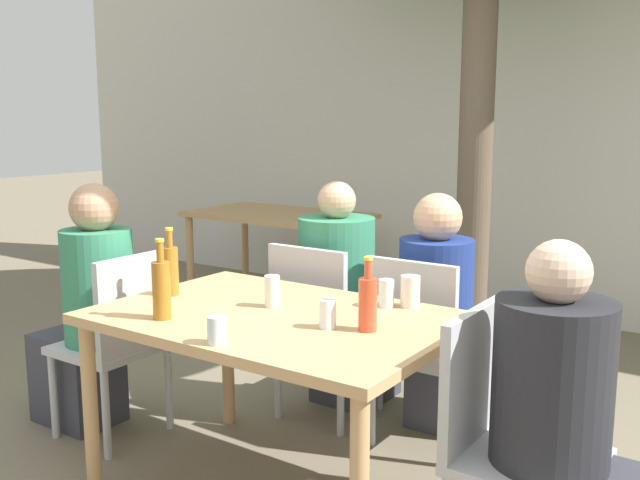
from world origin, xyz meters
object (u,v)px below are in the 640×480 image
Objects in this scene: dining_table_front at (277,334)px; person_seated_3 at (442,325)px; patio_chair_2 at (320,322)px; amber_bottle_2 at (170,269)px; drinking_glass_1 at (386,293)px; patio_chair_3 at (420,341)px; patio_chair_1 at (503,432)px; amber_bottle_1 at (161,288)px; drinking_glass_0 at (328,314)px; drinking_glass_2 at (217,330)px; soda_bottle_0 at (368,302)px; person_seated_0 at (89,319)px; patio_chair_0 at (121,335)px; drinking_glass_4 at (410,291)px; person_seated_1 at (578,449)px; person_seated_2 at (345,305)px; dining_table_back at (279,223)px; drinking_glass_3 at (272,291)px.

dining_table_front is 0.99m from person_seated_3.
amber_bottle_2 is (-0.28, -0.72, 0.36)m from patio_chair_2.
patio_chair_3 is at bearing 93.77° from drinking_glass_1.
patio_chair_1 is 1.33m from amber_bottle_1.
drinking_glass_2 is at bearing -119.88° from drinking_glass_0.
drinking_glass_0 is at bearing -157.70° from soda_bottle_0.
drinking_glass_0 is at bearing -9.39° from dining_table_front.
drinking_glass_2 is (1.22, -0.41, 0.26)m from person_seated_0.
patio_chair_1 is at bearing -28.17° from drinking_glass_1.
patio_chair_0 reaches higher than dining_table_front.
drinking_glass_4 is at bearing 45.59° from dining_table_front.
person_seated_3 is at bearing 43.22° from person_seated_1.
person_seated_2 reaches higher than soda_bottle_0.
amber_bottle_2 is at bearing -62.15° from dining_table_back.
patio_chair_1 is at bearing 3.91° from drinking_glass_0.
person_seated_1 reaches higher than drinking_glass_2.
dining_table_front is at bearing 170.61° from drinking_glass_0.
drinking_glass_3 is 1.00× the size of drinking_glass_4.
person_seated_0 is at bearing -167.12° from drinking_glass_1.
person_seated_1 is (0.88, -0.70, 0.01)m from patio_chair_3.
person_seated_1 is at bearing 2.88° from drinking_glass_0.
drinking_glass_2 is at bearing -129.42° from soda_bottle_0.
soda_bottle_0 is 0.54m from drinking_glass_2.
dining_table_front is 0.47m from drinking_glass_1.
dining_table_front is 1.17m from person_seated_0.
person_seated_0 is 1.05× the size of person_seated_1.
drinking_glass_1 is at bearing 107.87° from soda_bottle_0.
dining_table_front is at bearing 90.00° from person_seated_1.
patio_chair_0 is at bearing -164.77° from drinking_glass_1.
drinking_glass_0 is at bearing 23.35° from amber_bottle_1.
amber_bottle_1 is 0.40m from drinking_glass_2.
person_seated_2 is 1.41m from drinking_glass_2.
person_seated_2 is (0.65, 0.93, 0.03)m from patio_chair_0.
patio_chair_1 is at bearing -35.55° from drinking_glass_4.
person_seated_3 reaches higher than drinking_glass_0.
person_seated_1 is 9.03× the size of drinking_glass_4.
patio_chair_3 is 0.74× the size of person_seated_0.
patio_chair_3 is at bearing 79.08° from drinking_glass_2.
drinking_glass_0 is at bearing 88.21° from person_seated_0.
patio_chair_3 reaches higher than drinking_glass_1.
soda_bottle_0 is 0.34m from drinking_glass_1.
drinking_glass_4 is at bearing 108.21° from patio_chair_3.
person_seated_2 is 10.62× the size of drinking_glass_1.
amber_bottle_1 is at bearing 103.51° from patio_chair_1.
amber_bottle_1 reaches higher than soda_bottle_0.
person_seated_3 reaches higher than dining_table_front.
dining_table_front is at bearing 68.53° from patio_chair_3.
patio_chair_0 is 8.47× the size of drinking_glass_0.
patio_chair_3 is at bearing 68.53° from dining_table_front.
patio_chair_3 reaches higher than dining_table_front.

